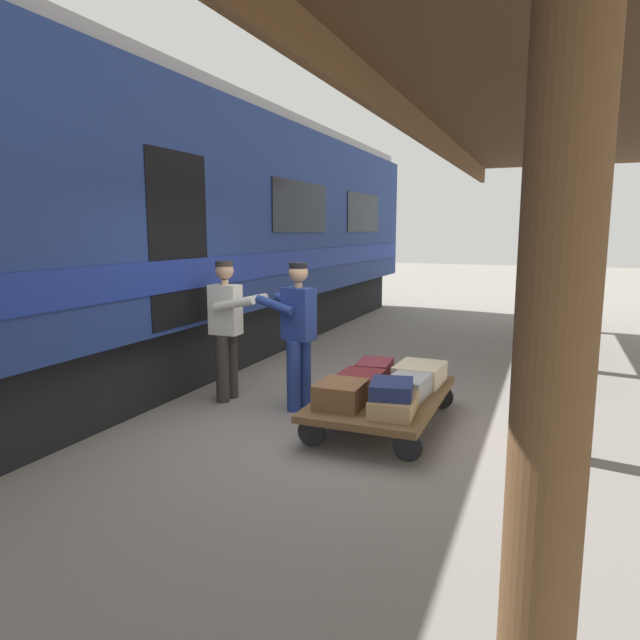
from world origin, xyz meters
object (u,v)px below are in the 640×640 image
suitcase_brown_leather (341,394)px  suitcase_tan_vintage (394,404)px  train_car (79,231)px  porter_in_overalls (297,330)px  suitcase_cream_canvas (420,374)px  porter_by_door (227,326)px  suitcase_burgundy_valise (375,370)px  suitcase_gray_aluminum (408,387)px  suitcase_navy_fabric (392,389)px  suitcase_maroon_trunk (359,382)px  luggage_cart (383,398)px

suitcase_brown_leather → suitcase_tan_vintage: bearing=180.0°
train_car → porter_in_overalls: size_ratio=11.41×
suitcase_cream_canvas → porter_in_overalls: bearing=15.0°
train_car → porter_in_overalls: train_car is taller
suitcase_brown_leather → porter_by_door: porter_by_door is taller
suitcase_burgundy_valise → suitcase_gray_aluminum: bearing=133.4°
suitcase_gray_aluminum → porter_by_door: porter_by_door is taller
train_car → suitcase_tan_vintage: (-4.17, 0.41, -1.63)m
suitcase_brown_leather → train_car: bearing=-6.4°
suitcase_burgundy_valise → suitcase_navy_fabric: (-0.51, 1.13, 0.13)m
suitcase_gray_aluminum → suitcase_maroon_trunk: 0.53m
train_car → luggage_cart: size_ratio=9.47×
suitcase_brown_leather → suitcase_navy_fabric: size_ratio=1.06×
suitcase_burgundy_valise → suitcase_gray_aluminum: suitcase_gray_aluminum is taller
suitcase_cream_canvas → porter_by_door: 2.35m
suitcase_burgundy_valise → luggage_cart: bearing=115.3°
suitcase_tan_vintage → suitcase_brown_leather: (0.53, 0.00, 0.04)m
suitcase_brown_leather → porter_in_overalls: bearing=-42.9°
suitcase_tan_vintage → suitcase_navy_fabric: bearing=0.4°
suitcase_cream_canvas → suitcase_maroon_trunk: bearing=46.6°
suitcase_cream_canvas → suitcase_navy_fabric: bearing=88.8°
luggage_cart → porter_in_overalls: porter_in_overalls is taller
suitcase_maroon_trunk → suitcase_cream_canvas: 0.78m
suitcase_cream_canvas → porter_in_overalls: porter_in_overalls is taller
suitcase_navy_fabric → luggage_cart: bearing=-66.7°
suitcase_gray_aluminum → porter_in_overalls: bearing=-8.4°
suitcase_cream_canvas → train_car: bearing=9.8°
suitcase_gray_aluminum → suitcase_maroon_trunk: size_ratio=0.90×
suitcase_cream_canvas → suitcase_tan_vintage: 1.13m
suitcase_navy_fabric → suitcase_maroon_trunk: bearing=-48.0°
luggage_cart → porter_in_overalls: size_ratio=1.21×
train_car → suitcase_gray_aluminum: (-4.17, -0.16, -1.61)m
suitcase_maroon_trunk → porter_by_door: porter_by_door is taller
suitcase_maroon_trunk → porter_in_overalls: size_ratio=0.34×
suitcase_gray_aluminum → suitcase_burgundy_valise: bearing=-46.6°
suitcase_gray_aluminum → porter_in_overalls: porter_in_overalls is taller
luggage_cart → porter_by_door: porter_by_door is taller
suitcase_maroon_trunk → suitcase_navy_fabric: bearing=132.0°
suitcase_navy_fabric → suitcase_brown_leather: bearing=-0.0°
train_car → suitcase_burgundy_valise: bearing=-168.8°
suitcase_brown_leather → suitcase_navy_fabric: (-0.51, 0.00, 0.11)m
suitcase_gray_aluminum → suitcase_brown_leather: bearing=46.6°
suitcase_gray_aluminum → suitcase_navy_fabric: size_ratio=1.08×
suitcase_maroon_trunk → suitcase_brown_leather: size_ratio=1.13×
luggage_cart → suitcase_brown_leather: bearing=64.7°
suitcase_burgundy_valise → porter_by_door: porter_by_door is taller
suitcase_maroon_trunk → porter_by_door: bearing=-5.8°
suitcase_maroon_trunk → suitcase_tan_vintage: 0.78m
luggage_cart → suitcase_burgundy_valise: bearing=-64.7°
luggage_cart → porter_by_door: size_ratio=1.21×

